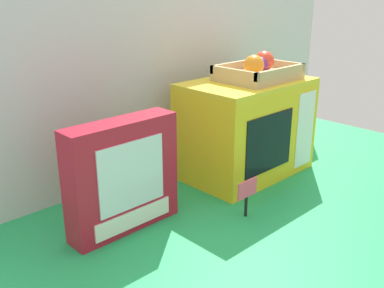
% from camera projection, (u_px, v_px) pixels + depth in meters
% --- Properties ---
extents(ground_plane, '(1.70, 1.70, 0.00)m').
position_uv_depth(ground_plane, '(212.00, 185.00, 1.31)').
color(ground_plane, '#219E54').
rests_on(ground_plane, ground).
extents(display_back_panel, '(1.61, 0.03, 0.56)m').
position_uv_depth(display_back_panel, '(162.00, 81.00, 1.36)').
color(display_back_panel, silver).
rests_on(display_back_panel, ground).
extents(toy_microwave, '(0.39, 0.25, 0.29)m').
position_uv_depth(toy_microwave, '(245.00, 128.00, 1.36)').
color(toy_microwave, yellow).
rests_on(toy_microwave, ground).
extents(food_groups_crate, '(0.23, 0.17, 0.08)m').
position_uv_depth(food_groups_crate, '(259.00, 71.00, 1.31)').
color(food_groups_crate, tan).
rests_on(food_groups_crate, toy_microwave).
extents(cookie_set_box, '(0.28, 0.07, 0.27)m').
position_uv_depth(cookie_set_box, '(123.00, 176.00, 1.04)').
color(cookie_set_box, '#B2192D').
rests_on(cookie_set_box, ground).
extents(price_sign, '(0.07, 0.01, 0.10)m').
position_uv_depth(price_sign, '(247.00, 192.00, 1.11)').
color(price_sign, black).
rests_on(price_sign, ground).
extents(loose_toy_apple, '(0.07, 0.07, 0.07)m').
position_uv_depth(loose_toy_apple, '(285.00, 138.00, 1.61)').
color(loose_toy_apple, red).
rests_on(loose_toy_apple, ground).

